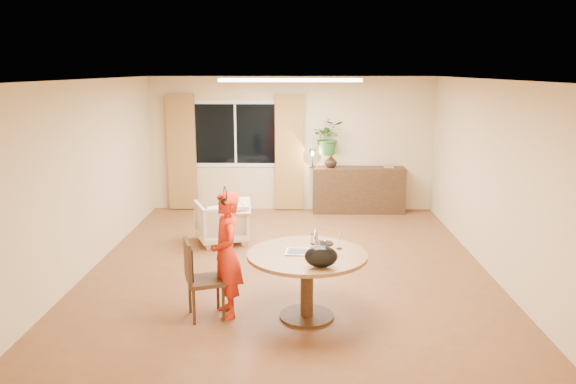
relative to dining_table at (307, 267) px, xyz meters
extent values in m
plane|color=brown|center=(-0.24, 1.77, -0.60)|extent=(6.50, 6.50, 0.00)
plane|color=white|center=(-0.24, 1.77, 2.00)|extent=(6.50, 6.50, 0.00)
plane|color=beige|center=(-0.24, 5.02, 0.70)|extent=(5.50, 0.00, 5.50)
plane|color=beige|center=(-2.99, 1.77, 0.70)|extent=(0.00, 6.50, 6.50)
plane|color=beige|center=(2.51, 1.77, 0.70)|extent=(0.00, 6.50, 6.50)
cube|color=white|center=(-1.34, 5.00, 0.90)|extent=(1.70, 0.02, 1.30)
cube|color=black|center=(-1.34, 4.99, 0.90)|extent=(1.55, 0.01, 1.15)
cube|color=white|center=(-1.34, 4.99, 0.90)|extent=(0.04, 0.01, 1.15)
cube|color=brown|center=(-2.39, 4.92, 0.55)|extent=(0.55, 0.08, 2.25)
cube|color=brown|center=(-0.29, 4.92, 0.55)|extent=(0.55, 0.08, 2.25)
cube|color=white|center=(-0.24, 2.97, 1.97)|extent=(2.20, 0.35, 0.05)
cylinder|color=brown|center=(0.00, 0.00, 0.14)|extent=(1.33, 1.33, 0.04)
cylinder|color=#301D10|center=(0.00, 0.00, -0.24)|extent=(0.14, 0.14, 0.72)
cylinder|color=#301D10|center=(0.00, 0.00, -0.58)|extent=(0.61, 0.61, 0.03)
imported|color=red|center=(-0.89, 0.05, 0.12)|extent=(0.60, 0.49, 1.43)
imported|color=beige|center=(-1.34, 2.76, -0.25)|extent=(0.95, 0.96, 0.68)
cube|color=#301D10|center=(1.06, 4.78, -0.15)|extent=(1.76, 0.43, 0.88)
imported|color=black|center=(0.51, 4.78, 0.41)|extent=(0.26, 0.26, 0.25)
imported|color=#2E5D22|center=(0.46, 4.78, 0.86)|extent=(0.62, 0.54, 0.66)
camera|label=1|loc=(-0.09, -5.87, 2.14)|focal=35.00mm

